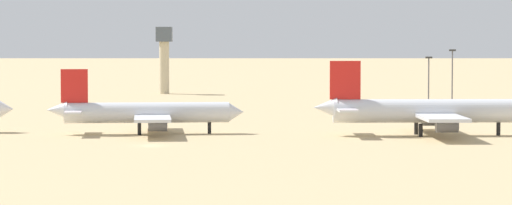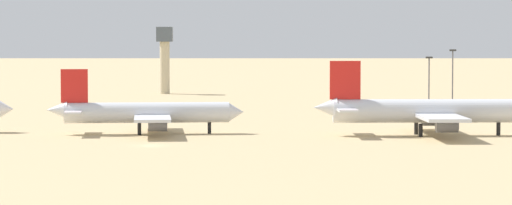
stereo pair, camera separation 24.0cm
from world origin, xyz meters
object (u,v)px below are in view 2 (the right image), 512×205
control_tower (165,53)px  light_pole_east (429,78)px  light_pole_west (453,73)px  parked_jet_red_3 (145,113)px  parked_jet_red_4 (425,111)px

control_tower → light_pole_east: size_ratio=1.61×
light_pole_west → parked_jet_red_3: bearing=-129.5°
parked_jet_red_4 → light_pole_east: size_ratio=3.19×
control_tower → parked_jet_red_3: bearing=-87.7°
control_tower → light_pole_east: bearing=-46.8°
control_tower → light_pole_east: 109.16m
light_pole_west → light_pole_east: 10.51m
parked_jet_red_3 → light_pole_west: 118.75m
control_tower → parked_jet_red_4: bearing=-70.1°
parked_jet_red_3 → control_tower: 164.10m
light_pole_west → light_pole_east: bearing=-135.5°
parked_jet_red_3 → control_tower: (-6.59, 163.72, 9.03)m
parked_jet_red_3 → control_tower: size_ratio=1.76×
parked_jet_red_4 → light_pole_east: parked_jet_red_4 is taller
parked_jet_red_3 → light_pole_west: light_pole_west is taller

